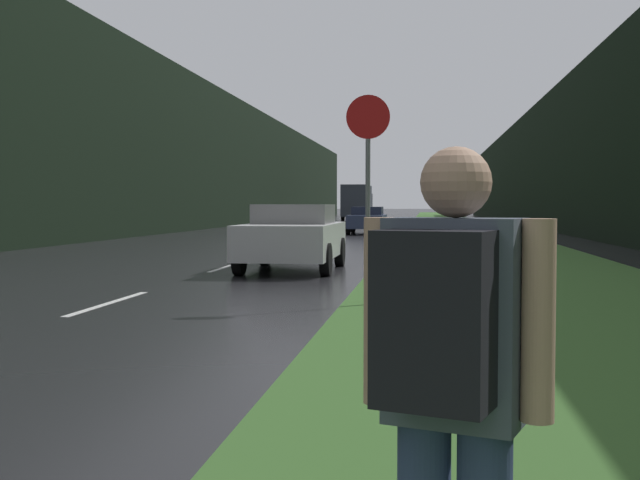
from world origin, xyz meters
name	(u,v)px	position (x,y,z in m)	size (l,w,h in m)	color
grass_verge	(464,236)	(6.46, 40.00, 0.01)	(6.00, 240.00, 0.02)	#386028
lane_stripe_c	(109,303)	(0.00, 13.17, 0.00)	(0.12, 3.00, 0.01)	silver
lane_stripe_d	(226,267)	(0.00, 20.17, 0.00)	(0.12, 3.00, 0.01)	silver
lane_stripe_e	(280,250)	(0.00, 27.17, 0.00)	(0.12, 3.00, 0.01)	silver
lane_stripe_f	(311,241)	(0.00, 34.17, 0.00)	(0.12, 3.00, 0.01)	silver
treeline_far_side	(196,156)	(-9.46, 50.00, 4.48)	(2.00, 140.00, 8.97)	black
treeline_near_side	(561,163)	(12.46, 50.00, 3.91)	(2.00, 140.00, 7.83)	black
stop_sign	(368,180)	(3.84, 13.34, 1.82)	(0.63, 0.07, 3.04)	slate
hitchhiker_with_backpack	(451,388)	(4.75, 4.11, 0.94)	(0.54, 0.49, 1.63)	navy
car_passing_near	(293,236)	(1.73, 19.48, 0.76)	(2.02, 4.35, 1.48)	#BCBCBC
car_passing_far	(367,220)	(1.73, 42.26, 0.71)	(1.88, 4.31, 1.37)	#2D3856
car_oncoming	(307,218)	(-1.73, 44.77, 0.74)	(1.93, 4.15, 1.44)	#9E9EA3
delivery_truck	(357,202)	(-1.73, 76.81, 1.75)	(2.54, 8.38, 3.29)	black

